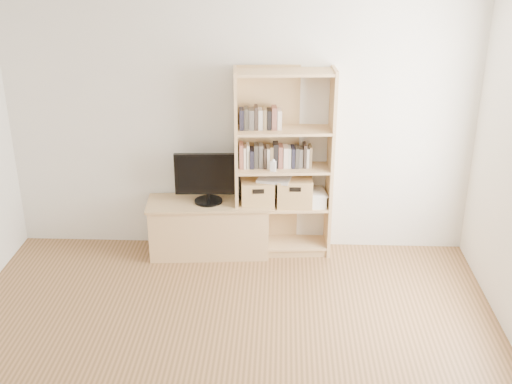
# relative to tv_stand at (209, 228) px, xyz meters

# --- Properties ---
(back_wall) EXTENTS (4.50, 0.02, 2.60)m
(back_wall) POSITION_rel_tv_stand_xyz_m (0.29, 0.22, 1.04)
(back_wall) COLOR white
(back_wall) RESTS_ON floor
(ceiling) EXTENTS (4.50, 5.00, 0.01)m
(ceiling) POSITION_rel_tv_stand_xyz_m (0.29, -2.28, 2.34)
(ceiling) COLOR white
(ceiling) RESTS_ON back_wall
(tv_stand) EXTENTS (1.19, 0.53, 0.53)m
(tv_stand) POSITION_rel_tv_stand_xyz_m (0.00, 0.00, 0.00)
(tv_stand) COLOR tan
(tv_stand) RESTS_ON floor
(bookshelf) EXTENTS (0.95, 0.40, 1.86)m
(bookshelf) POSITION_rel_tv_stand_xyz_m (0.72, 0.05, 0.66)
(bookshelf) COLOR tan
(bookshelf) RESTS_ON floor
(television) EXTENTS (0.63, 0.08, 0.50)m
(television) POSITION_rel_tv_stand_xyz_m (-0.00, 0.00, 0.54)
(television) COLOR black
(television) RESTS_ON tv_stand
(books_row_mid) EXTENTS (0.92, 0.29, 0.24)m
(books_row_mid) POSITION_rel_tv_stand_xyz_m (0.72, 0.07, 0.77)
(books_row_mid) COLOR brown
(books_row_mid) RESTS_ON bookshelf
(books_row_upper) EXTENTS (0.39, 0.16, 0.20)m
(books_row_upper) POSITION_rel_tv_stand_xyz_m (0.52, 0.06, 1.13)
(books_row_upper) COLOR brown
(books_row_upper) RESTS_ON bookshelf
(baby_monitor) EXTENTS (0.06, 0.04, 0.10)m
(baby_monitor) POSITION_rel_tv_stand_xyz_m (0.63, -0.06, 0.69)
(baby_monitor) COLOR white
(baby_monitor) RESTS_ON bookshelf
(basket_left) EXTENTS (0.34, 0.29, 0.26)m
(basket_left) POSITION_rel_tv_stand_xyz_m (0.48, 0.03, 0.38)
(basket_left) COLOR #A5834A
(basket_left) RESTS_ON bookshelf
(basket_right) EXTENTS (0.35, 0.29, 0.28)m
(basket_right) POSITION_rel_tv_stand_xyz_m (0.84, 0.06, 0.39)
(basket_right) COLOR #A5834A
(basket_right) RESTS_ON bookshelf
(laptop) EXTENTS (0.35, 0.27, 0.02)m
(laptop) POSITION_rel_tv_stand_xyz_m (0.64, 0.04, 0.52)
(laptop) COLOR silver
(laptop) RESTS_ON basket_left
(magazine_stack) EXTENTS (0.21, 0.28, 0.12)m
(magazine_stack) POSITION_rel_tv_stand_xyz_m (1.04, 0.07, 0.31)
(magazine_stack) COLOR silver
(magazine_stack) RESTS_ON bookshelf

